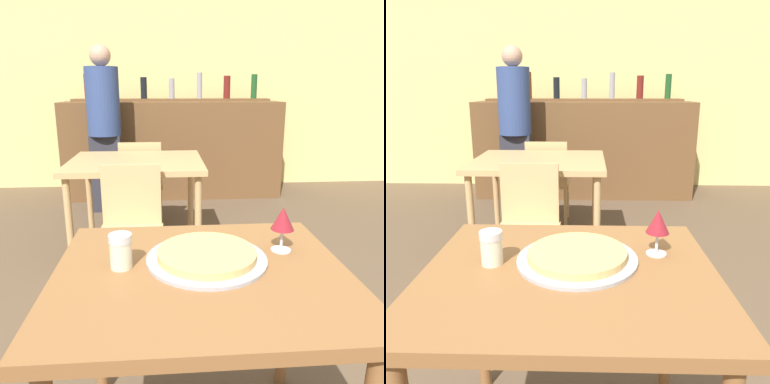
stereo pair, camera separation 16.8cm
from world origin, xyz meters
TOP-DOWN VIEW (x-y plane):
  - wall_back at (0.00, 4.03)m, footprint 8.00×0.05m
  - dining_table_near at (0.00, 0.00)m, footprint 0.92×0.79m
  - dining_table_far at (-0.33, 1.78)m, footprint 1.01×0.85m
  - bar_counter at (0.00, 3.52)m, footprint 2.60×0.56m
  - bar_back_shelf at (0.02, 3.66)m, footprint 2.39×0.24m
  - chair_far_side_front at (-0.33, 1.18)m, footprint 0.40×0.40m
  - chair_far_side_back at (-0.33, 2.38)m, footprint 0.40×0.40m
  - pizza_tray at (0.02, 0.06)m, footprint 0.40×0.40m
  - cheese_shaker at (-0.25, 0.04)m, footprint 0.07×0.07m
  - person_standing at (-0.73, 2.94)m, footprint 0.34×0.34m
  - wine_glass at (0.29, 0.12)m, footprint 0.08×0.08m

SIDE VIEW (x-z plane):
  - chair_far_side_front at x=-0.33m, z-range 0.07..0.90m
  - chair_far_side_back at x=-0.33m, z-range 0.07..0.90m
  - bar_counter at x=0.00m, z-range 0.00..1.15m
  - dining_table_near at x=0.00m, z-range 0.28..1.04m
  - dining_table_far at x=-0.33m, z-range 0.30..1.07m
  - pizza_tray at x=0.02m, z-range 0.75..0.79m
  - cheese_shaker at x=-0.25m, z-range 0.76..0.87m
  - wine_glass at x=0.29m, z-range 0.79..0.95m
  - person_standing at x=-0.73m, z-range 0.07..1.80m
  - bar_back_shelf at x=0.02m, z-range 1.05..1.39m
  - wall_back at x=0.00m, z-range 0.00..2.80m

